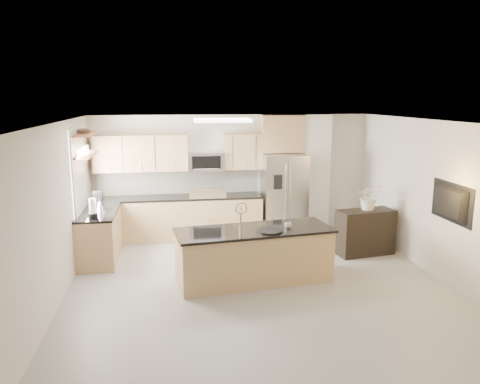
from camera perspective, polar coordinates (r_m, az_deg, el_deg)
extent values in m
plane|color=#A4A29C|center=(7.50, 2.55, -11.82)|extent=(6.50, 6.50, 0.00)
cube|color=silver|center=(6.89, 2.74, 8.45)|extent=(6.00, 6.50, 0.02)
cube|color=beige|center=(10.23, -0.91, 2.12)|extent=(6.00, 0.02, 2.60)
cube|color=beige|center=(4.11, 11.74, -12.68)|extent=(6.00, 0.02, 2.60)
cube|color=beige|center=(7.14, -21.71, -2.82)|extent=(0.02, 6.50, 2.60)
cube|color=beige|center=(8.20, 23.66, -1.20)|extent=(0.02, 6.50, 2.60)
cube|color=tan|center=(10.00, -7.62, -3.24)|extent=(3.55, 0.65, 0.88)
cube|color=black|center=(9.89, -7.69, -0.66)|extent=(3.55, 0.66, 0.04)
cube|color=silver|center=(10.15, -7.77, 1.25)|extent=(3.55, 0.02, 0.52)
cube|color=tan|center=(9.06, -16.73, -5.20)|extent=(0.65, 1.50, 0.88)
cube|color=black|center=(8.94, -16.89, -2.37)|extent=(0.66, 1.50, 0.04)
cube|color=black|center=(10.02, -4.05, -3.07)|extent=(0.76, 0.64, 0.90)
cube|color=black|center=(9.92, -4.09, -0.47)|extent=(0.76, 0.62, 0.03)
cube|color=#B6B5B8|center=(9.60, -3.95, -0.16)|extent=(0.76, 0.04, 0.22)
cube|color=tan|center=(9.92, -12.00, 4.64)|extent=(1.92, 0.33, 0.75)
cube|color=tan|center=(10.02, 0.29, 4.96)|extent=(0.82, 0.33, 0.75)
cube|color=#B6B5B8|center=(9.92, -4.20, 3.72)|extent=(0.76, 0.40, 0.40)
cube|color=black|center=(9.73, -4.11, 3.57)|extent=(0.60, 0.02, 0.28)
cube|color=#B6B5B8|center=(10.14, 5.33, -0.37)|extent=(0.92, 0.75, 1.78)
cube|color=gray|center=(9.78, 5.87, -0.82)|extent=(0.02, 0.01, 1.69)
cube|color=black|center=(9.65, 4.66, 1.21)|extent=(0.18, 0.03, 0.30)
cube|color=silver|center=(10.48, 9.12, 2.20)|extent=(0.60, 0.30, 2.60)
cube|color=white|center=(8.85, -19.16, 2.31)|extent=(0.03, 1.05, 1.55)
cube|color=silver|center=(8.85, -19.07, 2.31)|extent=(0.03, 1.15, 1.65)
cube|color=brown|center=(8.88, -18.32, 4.35)|extent=(0.30, 1.20, 0.04)
cube|color=brown|center=(8.85, -18.47, 6.73)|extent=(0.30, 1.20, 0.04)
cube|color=white|center=(8.41, -2.13, 8.72)|extent=(1.00, 0.50, 0.06)
cube|color=tan|center=(7.70, 1.72, -7.83)|extent=(2.56, 1.17, 0.84)
cube|color=black|center=(7.57, 1.74, -4.69)|extent=(2.63, 1.24, 0.04)
cube|color=black|center=(7.54, 0.31, -4.86)|extent=(0.52, 0.38, 0.01)
cylinder|color=#B6B5B8|center=(7.68, 0.07, -2.96)|extent=(0.03, 0.03, 0.34)
torus|color=#B6B5B8|center=(7.59, 0.13, -1.97)|extent=(0.21, 0.03, 0.21)
cube|color=black|center=(9.28, 15.00, -4.74)|extent=(1.14, 0.62, 0.87)
imported|color=silver|center=(7.66, 5.87, -4.05)|extent=(0.12, 0.12, 0.09)
cylinder|color=black|center=(7.44, 3.66, -4.73)|extent=(0.47, 0.47, 0.02)
cylinder|color=black|center=(8.37, -17.47, -2.81)|extent=(0.16, 0.16, 0.11)
cylinder|color=silver|center=(8.33, -17.54, -1.61)|extent=(0.12, 0.12, 0.25)
cone|color=#B6B5B8|center=(8.82, -16.70, -1.69)|extent=(0.20, 0.20, 0.22)
cylinder|color=black|center=(8.80, -16.74, -0.94)|extent=(0.04, 0.04, 0.04)
cube|color=black|center=(9.08, -16.93, -0.99)|extent=(0.19, 0.22, 0.32)
cylinder|color=#B6B5B8|center=(9.04, -16.95, -1.53)|extent=(0.10, 0.10, 0.11)
imported|color=#B6B5B8|center=(8.91, -18.43, 7.16)|extent=(0.45, 0.45, 0.09)
imported|color=silver|center=(9.13, 15.54, 0.22)|extent=(0.81, 0.74, 0.76)
imported|color=black|center=(7.98, 23.90, -1.18)|extent=(0.14, 1.08, 0.62)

